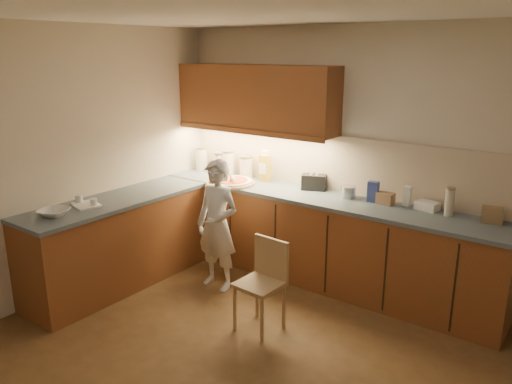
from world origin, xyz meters
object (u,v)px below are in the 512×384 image
at_px(pizza_on_board, 231,182).
at_px(oil_jug, 265,167).
at_px(child, 217,225).
at_px(wooden_chair, 264,278).
at_px(toaster, 314,182).

xyz_separation_m(pizza_on_board, oil_jug, (0.23, 0.33, 0.14)).
distance_m(child, wooden_chair, 0.92).
xyz_separation_m(pizza_on_board, toaster, (0.86, 0.35, 0.06)).
xyz_separation_m(wooden_chair, toaster, (-0.27, 1.27, 0.54)).
bearing_deg(toaster, wooden_chair, -101.22).
relative_size(pizza_on_board, oil_jug, 1.53).
bearing_deg(toaster, child, -143.98).
height_order(pizza_on_board, child, child).
bearing_deg(oil_jug, wooden_chair, -54.59).
bearing_deg(child, pizza_on_board, 117.05).
distance_m(oil_jug, toaster, 0.63).
xyz_separation_m(child, oil_jug, (-0.07, 0.91, 0.42)).
relative_size(pizza_on_board, child, 0.41).
distance_m(pizza_on_board, oil_jug, 0.42).
xyz_separation_m(pizza_on_board, child, (0.30, -0.58, -0.28)).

